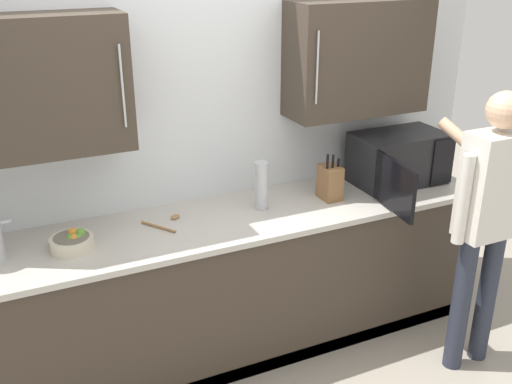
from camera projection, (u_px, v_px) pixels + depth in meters
name	position (u px, v px, depth m)	size (l,w,h in m)	color
back_wall_tiled	(207.00, 112.00, 3.54)	(3.82, 0.44, 2.73)	silver
counter_unit	(231.00, 285.00, 3.65)	(3.28, 0.68, 0.91)	#3D3328
microwave_oven	(395.00, 159.00, 3.90)	(0.66, 0.79, 0.33)	black
thermos_flask	(261.00, 186.00, 3.53)	(0.08, 0.08, 0.30)	#B7BABF
knife_block	(330.00, 182.00, 3.69)	(0.11, 0.15, 0.30)	brown
wooden_spoon	(167.00, 222.00, 3.40)	(0.24, 0.23, 0.02)	#A37547
fruit_bowl	(72.00, 242.00, 3.10)	(0.22, 0.22, 0.10)	beige
person_figure	(487.00, 211.00, 3.32)	(0.44, 0.58, 1.69)	#282D3D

